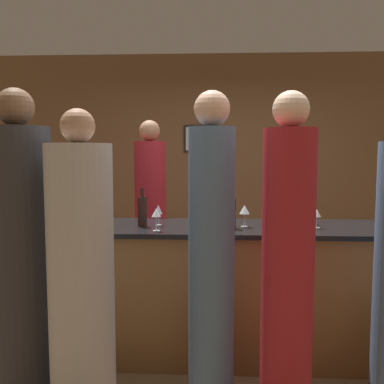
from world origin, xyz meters
The scene contains 17 objects.
ground_plane centered at (0.00, 0.00, 0.00)m, with size 14.00×14.00×0.00m, color brown.
back_wall centered at (0.00, 2.21, 1.40)m, with size 8.00×0.08×2.80m.
bar_counter centered at (0.00, 0.00, 0.51)m, with size 3.34×0.73×1.02m.
bartender centered at (-0.71, 0.74, 0.89)m, with size 0.30×0.30×1.88m.
guest_0 centered at (0.31, -0.82, 0.91)m, with size 0.30×0.30×1.92m.
guest_2 centered at (-1.30, -0.72, 0.91)m, with size 0.40×0.40×1.96m.
guest_3 centered at (-0.13, -0.67, 0.93)m, with size 0.28×0.28×1.94m.
guest_4 centered at (-0.88, -0.87, 0.84)m, with size 0.38×0.38×1.82m.
wine_bottle_0 centered at (-0.66, -0.04, 1.14)m, with size 0.07×0.07×0.29m.
wine_bottle_1 centered at (0.02, -0.09, 1.14)m, with size 0.07×0.07×0.31m.
ice_bucket centered at (0.55, 0.16, 1.12)m, with size 0.21×0.21×0.19m.
wine_glass_0 centered at (-0.54, -0.01, 1.14)m, with size 0.06×0.06×0.16m.
wine_glass_1 centered at (0.65, -0.07, 1.13)m, with size 0.06×0.06×0.14m.
wine_glass_3 centered at (-0.52, -0.24, 1.15)m, with size 0.07×0.07×0.16m.
wine_glass_5 centered at (-1.25, -0.31, 1.14)m, with size 0.06×0.06×0.16m.
wine_glass_6 centered at (0.12, -0.04, 1.15)m, with size 0.08×0.08×0.17m.
wine_glass_7 centered at (0.33, -0.30, 1.15)m, with size 0.07×0.07×0.17m.
Camera 1 is at (-0.12, -3.24, 1.58)m, focal length 40.00 mm.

